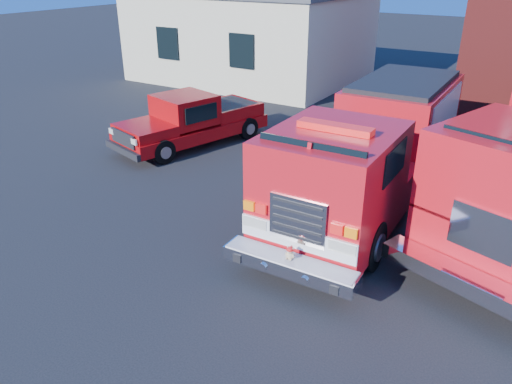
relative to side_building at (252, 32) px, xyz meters
The scene contains 4 objects.
ground 15.96m from the side_building, 55.30° to the right, with size 100.00×100.00×0.00m, color black.
side_building is the anchor object (origin of this frame).
fire_engine 14.82m from the side_building, 46.59° to the right, with size 2.56×8.66×2.66m.
pickup_truck 10.59m from the side_building, 68.43° to the right, with size 3.08×5.33×1.65m.
Camera 1 is at (4.65, -8.70, 5.41)m, focal length 35.00 mm.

